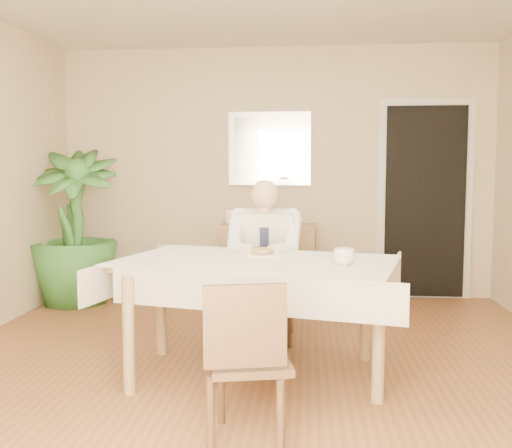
# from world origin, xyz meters

# --- Properties ---
(room) EXTENTS (5.00, 5.02, 2.60)m
(room) POSITION_xyz_m (0.00, 0.00, 1.30)
(room) COLOR brown
(room) RESTS_ON ground
(window) EXTENTS (1.34, 0.04, 1.44)m
(window) POSITION_xyz_m (0.00, -2.47, 1.45)
(window) COLOR silver
(window) RESTS_ON room
(doorway) EXTENTS (0.96, 0.07, 2.10)m
(doorway) POSITION_xyz_m (1.55, 2.46, 1.00)
(doorway) COLOR silver
(doorway) RESTS_ON ground
(mirror) EXTENTS (0.86, 0.04, 0.76)m
(mirror) POSITION_xyz_m (-0.05, 2.47, 1.55)
(mirror) COLOR silver
(mirror) RESTS_ON room
(dining_table) EXTENTS (1.95, 1.41, 0.75)m
(dining_table) POSITION_xyz_m (0.03, 0.03, 0.67)
(dining_table) COLOR #947654
(dining_table) RESTS_ON ground
(chair_far) EXTENTS (0.50, 0.50, 0.95)m
(chair_far) POSITION_xyz_m (0.03, 0.92, 0.53)
(chair_far) COLOR #402A16
(chair_far) RESTS_ON ground
(chair_near) EXTENTS (0.45, 0.46, 0.80)m
(chair_near) POSITION_xyz_m (0.07, -0.92, 0.45)
(chair_near) COLOR #402A16
(chair_near) RESTS_ON ground
(seated_man) EXTENTS (0.48, 0.72, 1.24)m
(seated_man) POSITION_xyz_m (0.03, 0.63, 0.69)
(seated_man) COLOR white
(seated_man) RESTS_ON ground
(plate) EXTENTS (0.26, 0.26, 0.02)m
(plate) POSITION_xyz_m (0.06, 0.20, 0.76)
(plate) COLOR white
(plate) RESTS_ON dining_table
(food) EXTENTS (0.14, 0.14, 0.06)m
(food) POSITION_xyz_m (0.06, 0.20, 0.78)
(food) COLOR brown
(food) RESTS_ON dining_table
(knife) EXTENTS (0.01, 0.13, 0.01)m
(knife) POSITION_xyz_m (0.10, 0.14, 0.78)
(knife) COLOR silver
(knife) RESTS_ON dining_table
(fork) EXTENTS (0.01, 0.13, 0.01)m
(fork) POSITION_xyz_m (0.02, 0.14, 0.78)
(fork) COLOR silver
(fork) RESTS_ON dining_table
(coffee_mug) EXTENTS (0.16, 0.16, 0.10)m
(coffee_mug) POSITION_xyz_m (0.57, -0.14, 0.80)
(coffee_mug) COLOR white
(coffee_mug) RESTS_ON dining_table
(sideboard) EXTENTS (0.98, 0.37, 0.78)m
(sideboard) POSITION_xyz_m (-0.05, 2.32, 0.39)
(sideboard) COLOR #947654
(sideboard) RESTS_ON ground
(photo_frame_left) EXTENTS (0.10, 0.02, 0.14)m
(photo_frame_left) POSITION_xyz_m (-0.44, 2.33, 0.85)
(photo_frame_left) COLOR silver
(photo_frame_left) RESTS_ON sideboard
(photo_frame_center) EXTENTS (0.10, 0.02, 0.14)m
(photo_frame_center) POSITION_xyz_m (-0.20, 2.34, 0.85)
(photo_frame_center) COLOR silver
(photo_frame_center) RESTS_ON sideboard
(photo_frame_right) EXTENTS (0.10, 0.02, 0.14)m
(photo_frame_right) POSITION_xyz_m (0.07, 2.39, 0.85)
(photo_frame_right) COLOR silver
(photo_frame_right) RESTS_ON sideboard
(potted_palm) EXTENTS (0.98, 0.98, 1.54)m
(potted_palm) POSITION_xyz_m (-1.95, 1.90, 0.77)
(potted_palm) COLOR #2A5E23
(potted_palm) RESTS_ON ground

